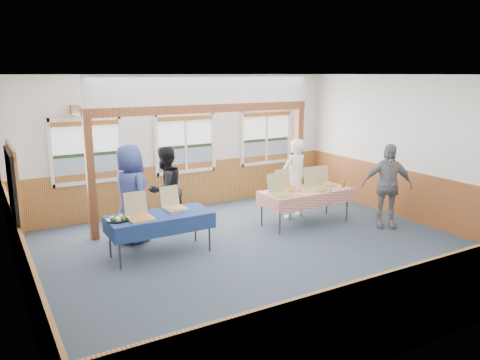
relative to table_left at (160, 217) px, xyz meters
name	(u,v)px	position (x,y,z in m)	size (l,w,h in m)	color
floor	(263,253)	(1.64, -0.87, -0.70)	(8.00, 8.00, 0.00)	#2B3847
ceiling	(265,75)	(1.64, -0.87, 2.50)	(8.00, 8.00, 0.00)	white
wall_back	(185,143)	(1.64, 2.63, 0.90)	(8.00, 8.00, 0.00)	silver
wall_front	(431,220)	(1.64, -4.37, 0.90)	(8.00, 8.00, 0.00)	silver
wall_left	(14,197)	(-2.36, -0.87, 0.90)	(8.00, 8.00, 0.00)	silver
wall_right	(418,150)	(5.64, -0.87, 0.90)	(8.00, 8.00, 0.00)	silver
wainscot_back	(186,185)	(1.64, 2.60, -0.15)	(7.98, 0.05, 1.10)	brown
wainscot_front	(421,304)	(1.64, -4.35, -0.15)	(7.98, 0.05, 1.10)	brown
wainscot_left	(24,269)	(-2.33, -0.87, -0.15)	(0.05, 6.98, 1.10)	brown
wainscot_right	(413,196)	(5.62, -0.87, -0.15)	(0.05, 6.98, 1.10)	brown
cased_opening	(16,218)	(-2.32, 0.03, 0.35)	(0.06, 1.30, 2.10)	#2F2F2F
window_left	(87,147)	(-0.66, 2.58, 0.98)	(1.56, 0.10, 1.46)	white
window_mid	(185,140)	(1.64, 2.58, 0.98)	(1.56, 0.10, 1.46)	white
window_right	(266,134)	(3.94, 2.58, 0.98)	(1.56, 0.10, 1.46)	white
post_left	(91,180)	(-0.86, 1.43, 0.50)	(0.15, 0.15, 2.40)	#5A2A14
post_right	(298,158)	(4.14, 1.43, 0.50)	(0.15, 0.15, 2.40)	#5A2A14
cross_beam	(206,108)	(1.64, 1.43, 1.79)	(5.15, 0.18, 0.18)	#5A2A14
table_left	(160,217)	(0.00, 0.00, 0.00)	(1.99, 1.29, 0.76)	#2F2F2F
table_right	(306,192)	(3.38, 0.13, 0.00)	(2.05, 1.02, 0.76)	#2F2F2F
pizza_box_a	(140,216)	(-0.40, -0.11, 0.12)	(0.41, 0.50, 0.44)	tan
pizza_box_b	(174,206)	(0.35, 0.16, 0.12)	(0.41, 0.48, 0.41)	tan
pizza_box_c	(280,192)	(2.64, 0.03, 0.12)	(0.43, 0.51, 0.42)	tan
pizza_box_d	(287,187)	(3.03, 0.32, 0.12)	(0.40, 0.48, 0.42)	tan
pizza_box_e	(317,186)	(3.63, 0.05, 0.12)	(0.44, 0.53, 0.46)	tan
pizza_box_f	(325,182)	(4.04, 0.27, 0.12)	(0.44, 0.51, 0.41)	tan
veggie_tray	(118,219)	(-0.75, 0.00, 0.09)	(0.37, 0.37, 0.09)	black
drink_glass	(343,184)	(4.23, -0.12, 0.13)	(0.07, 0.07, 0.15)	olive
woman_white	(294,179)	(3.44, 0.62, 0.21)	(0.66, 0.43, 1.81)	white
woman_black	(166,189)	(0.58, 1.21, 0.19)	(0.86, 0.67, 1.78)	black
man_blue	(131,194)	(-0.23, 0.93, 0.26)	(0.94, 0.61, 1.91)	navy
person_grey	(387,186)	(4.74, -0.89, 0.20)	(1.06, 0.44, 1.80)	slate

